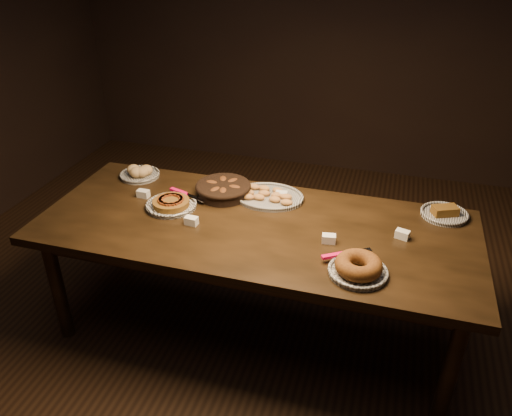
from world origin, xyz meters
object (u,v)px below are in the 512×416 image
(buffet_table, at_px, (255,235))
(bundt_cake_plate, at_px, (358,267))
(madeleine_platter, at_px, (268,196))
(apple_tart_plate, at_px, (171,204))

(buffet_table, xyz_separation_m, bundt_cake_plate, (0.59, -0.30, 0.11))
(buffet_table, height_order, madeleine_platter, madeleine_platter)
(apple_tart_plate, distance_m, bundt_cake_plate, 1.16)
(buffet_table, xyz_separation_m, apple_tart_plate, (-0.52, 0.04, 0.10))
(buffet_table, bearing_deg, apple_tart_plate, 175.47)
(madeleine_platter, height_order, bundt_cake_plate, bundt_cake_plate)
(apple_tart_plate, xyz_separation_m, madeleine_platter, (0.51, 0.26, -0.00))
(apple_tart_plate, height_order, madeleine_platter, apple_tart_plate)
(apple_tart_plate, bearing_deg, bundt_cake_plate, -3.90)
(apple_tart_plate, bearing_deg, buffet_table, 8.60)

